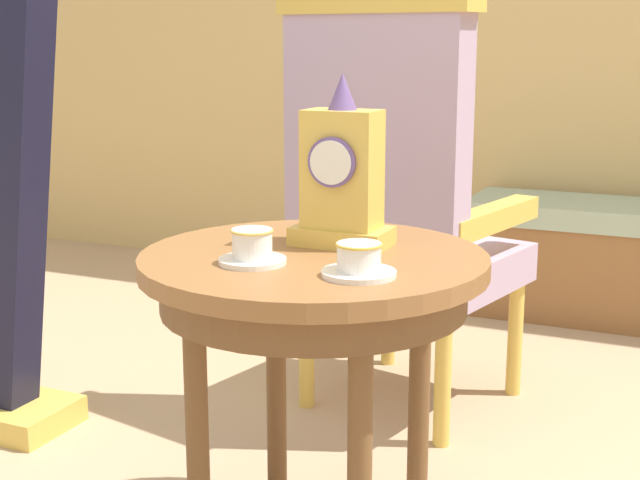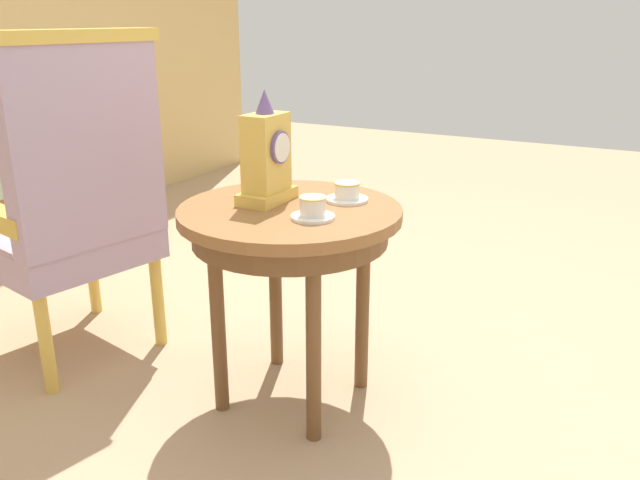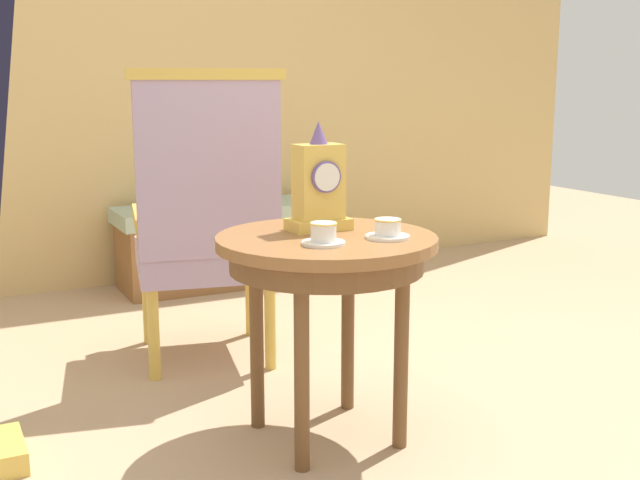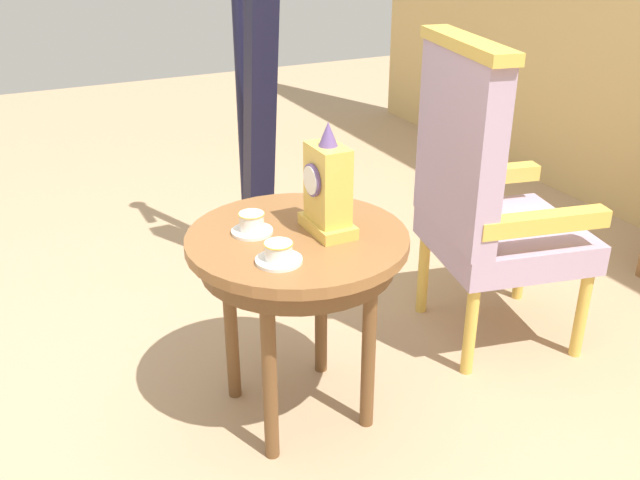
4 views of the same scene
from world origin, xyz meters
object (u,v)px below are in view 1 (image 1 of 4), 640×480
Objects in this scene: side_table at (313,295)px; window_bench at (624,262)px; teacup_left at (252,248)px; mantel_clock at (342,177)px; harp at (5,181)px; teacup_right at (359,262)px; armchair at (397,207)px.

side_table is 0.58× the size of window_bench.
mantel_clock is (0.09, 0.21, 0.11)m from teacup_left.
mantel_clock is 0.20× the size of harp.
window_bench is (0.36, 1.86, -0.55)m from mantel_clock.
side_table is 0.39× the size of harp.
teacup_right is 0.39× the size of mantel_clock.
harp is 1.48× the size of window_bench.
mantel_clock is (-0.12, 0.21, 0.11)m from teacup_right.
teacup_right is at bearing -39.55° from side_table.
side_table is 1.98× the size of mantel_clock.
teacup_left reaches higher than teacup_right.
teacup_right is 0.27m from mantel_clock.
harp is (-0.92, 0.38, 0.01)m from teacup_left.
teacup_left is at bearing -113.51° from mantel_clock.
armchair is 1.03m from harp.
side_table is 5.36× the size of teacup_left.
mantel_clock is 1.97m from window_bench.
teacup_right reaches higher than window_bench.
mantel_clock reaches higher than teacup_left.
mantel_clock is at bearing -100.88° from window_bench.
teacup_left is 0.90m from armchair.
armchair reaches higher than window_bench.
teacup_left is at bearing -87.39° from armchair.
side_table is 1.04m from harp.
side_table is 2.02m from window_bench.
teacup_right reaches higher than side_table.
teacup_left is (-0.07, -0.11, 0.11)m from side_table.
harp is (-0.88, -0.52, 0.09)m from armchair.
teacup_right is (0.14, -0.12, 0.11)m from side_table.
harp reaches higher than teacup_right.
mantel_clock is 0.29× the size of armchair.
mantel_clock is at bearing -79.37° from armchair.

